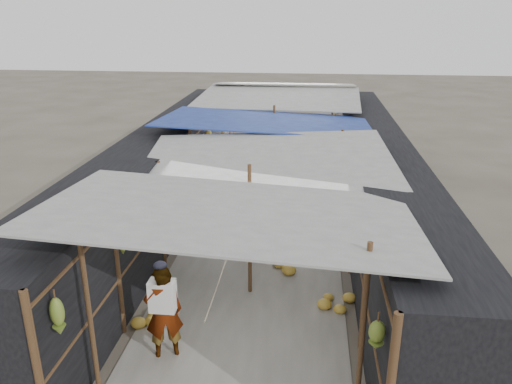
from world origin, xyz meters
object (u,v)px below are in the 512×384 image
at_px(crate_near, 257,248).
at_px(black_basin, 333,232).
at_px(vendor_elderly, 164,312).
at_px(shopper_blue, 248,183).
at_px(vendor_seated, 333,216).

relative_size(crate_near, black_basin, 0.87).
height_order(crate_near, vendor_elderly, vendor_elderly).
relative_size(vendor_elderly, shopper_blue, 0.98).
bearing_deg(shopper_blue, crate_near, -68.77).
xyz_separation_m(shopper_blue, vendor_seated, (2.26, -1.13, -0.39)).
relative_size(black_basin, vendor_elderly, 0.38).
height_order(shopper_blue, vendor_seated, shopper_blue).
height_order(black_basin, shopper_blue, shopper_blue).
bearing_deg(vendor_seated, crate_near, -40.53).
bearing_deg(shopper_blue, vendor_seated, -16.87).
relative_size(crate_near, vendor_elderly, 0.33).
bearing_deg(crate_near, black_basin, 24.02).
distance_m(crate_near, vendor_seated, 2.27).
xyz_separation_m(vendor_elderly, vendor_seated, (2.80, 5.07, -0.38)).
xyz_separation_m(vendor_elderly, shopper_blue, (0.54, 6.20, 0.01)).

